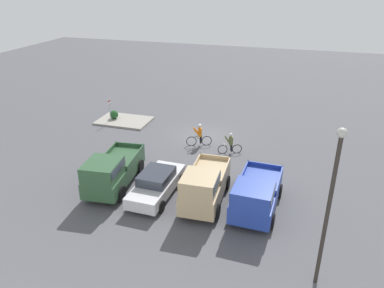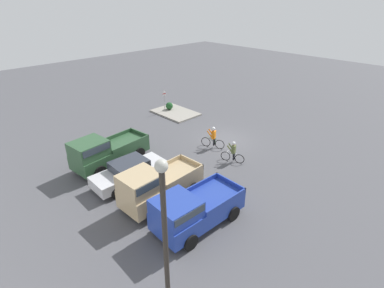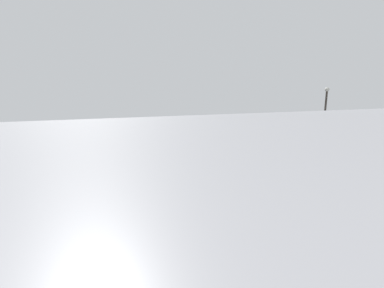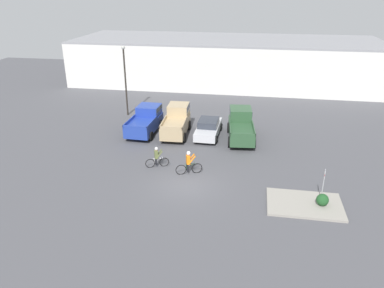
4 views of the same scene
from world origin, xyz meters
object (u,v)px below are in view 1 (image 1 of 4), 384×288
fire_lane_sign (110,107)px  sedan_0 (157,183)px  pickup_truck_0 (256,194)px  pickup_truck_1 (204,186)px  pickup_truck_2 (111,171)px  cyclist_0 (199,135)px  cyclist_1 (230,143)px  shrub (114,115)px  lamppost (330,199)px

fire_lane_sign → sedan_0: bearing=130.4°
pickup_truck_0 → sedan_0: bearing=-0.6°
pickup_truck_1 → pickup_truck_2: 5.57m
pickup_truck_0 → cyclist_0: size_ratio=2.76×
pickup_truck_2 → cyclist_1: bearing=-130.0°
sedan_0 → shrub: sedan_0 is taller
cyclist_0 → shrub: (8.48, -2.87, -0.36)m
pickup_truck_2 → sedan_0: bearing=-177.4°
pickup_truck_1 → fire_lane_sign: size_ratio=2.22×
shrub → pickup_truck_0: bearing=143.4°
pickup_truck_0 → cyclist_1: pickup_truck_0 is taller
lamppost → shrub: 22.32m
cyclist_1 → shrub: bearing=-17.9°
shrub → sedan_0: bearing=128.6°
pickup_truck_2 → cyclist_0: bearing=-113.5°
fire_lane_sign → lamppost: bearing=140.7°
shrub → cyclist_1: bearing=162.1°
pickup_truck_1 → cyclist_1: (-0.04, -6.70, -0.42)m
fire_lane_sign → shrub: size_ratio=3.09×
cyclist_1 → fire_lane_sign: size_ratio=0.72×
pickup_truck_2 → cyclist_1: size_ratio=3.38×
pickup_truck_2 → lamppost: 12.50m
cyclist_0 → pickup_truck_1: bearing=108.0°
pickup_truck_2 → cyclist_0: (-3.18, -7.32, -0.31)m
pickup_truck_2 → fire_lane_sign: (5.33, -9.62, 0.17)m
pickup_truck_0 → sedan_0: 5.60m
cyclist_1 → fire_lane_sign: bearing=-15.0°
cyclist_0 → fire_lane_sign: size_ratio=0.79×
pickup_truck_1 → sedan_0: (2.82, -0.15, -0.45)m
lamppost → shrub: (16.76, -14.32, -3.49)m
lamppost → pickup_truck_2: bearing=-19.8°
pickup_truck_0 → sedan_0: (5.58, -0.06, -0.35)m
pickup_truck_1 → cyclist_1: bearing=-90.4°
pickup_truck_2 → pickup_truck_1: bearing=179.8°
pickup_truck_1 → cyclist_0: bearing=-72.0°
shrub → fire_lane_sign: bearing=87.2°
pickup_truck_0 → pickup_truck_2: bearing=0.4°
pickup_truck_2 → shrub: pickup_truck_2 is taller
sedan_0 → cyclist_0: bearing=-93.4°
cyclist_0 → lamppost: bearing=125.9°
pickup_truck_2 → cyclist_1: pickup_truck_2 is taller
sedan_0 → fire_lane_sign: size_ratio=2.13×
pickup_truck_1 → sedan_0: 2.86m
pickup_truck_0 → pickup_truck_1: 2.77m
sedan_0 → fire_lane_sign: bearing=-49.6°
pickup_truck_2 → cyclist_0: pickup_truck_2 is taller
cyclist_0 → lamppost: lamppost is taller
cyclist_0 → lamppost: 14.47m
cyclist_0 → cyclist_1: bearing=165.2°
sedan_0 → shrub: (8.05, -10.07, -0.24)m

